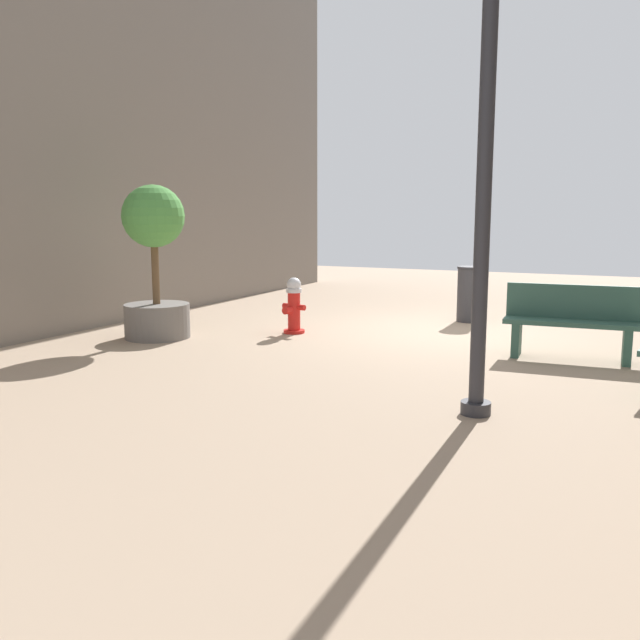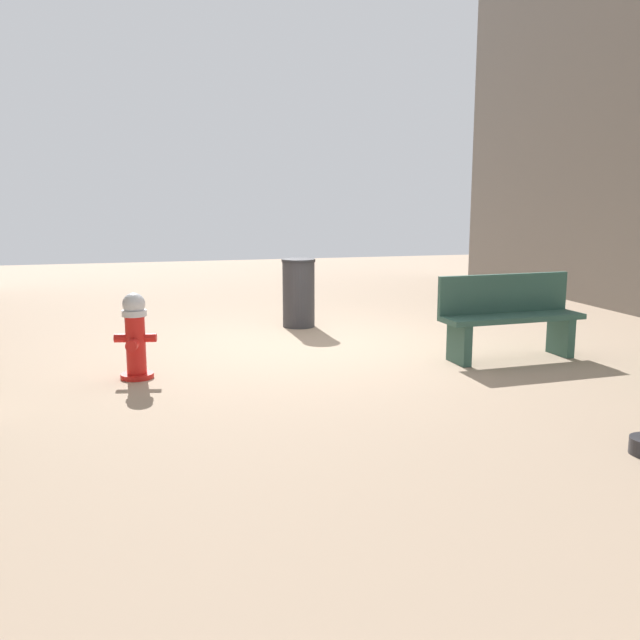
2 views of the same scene
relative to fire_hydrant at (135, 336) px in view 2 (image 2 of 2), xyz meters
name	(u,v)px [view 2 (image 2 of 2)]	position (x,y,z in m)	size (l,w,h in m)	color
ground_plane	(313,344)	(-2.13, -1.12, -0.44)	(23.40, 23.40, 0.00)	tan
fire_hydrant	(135,336)	(0.00, 0.00, 0.00)	(0.43, 0.40, 0.88)	red
bench_near	(509,315)	(-4.10, 0.15, 0.06)	(1.68, 0.54, 0.95)	#33594C
trash_bin	(299,293)	(-2.23, -2.33, 0.04)	(0.47, 0.47, 0.96)	#38383D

